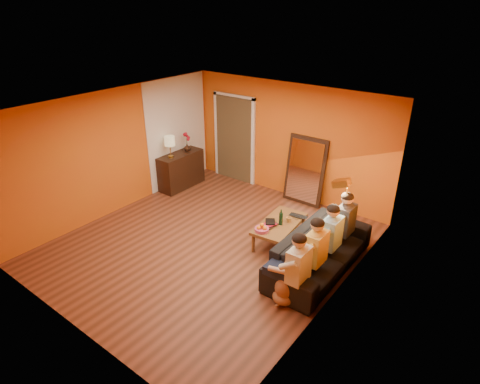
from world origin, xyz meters
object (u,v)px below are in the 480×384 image
Objects in this scene: person_far_left at (298,270)px; tumbler at (289,220)px; coffee_table at (279,232)px; sideboard at (181,170)px; table_lamp at (170,147)px; wine_bottle at (281,217)px; floor_lamp at (344,219)px; dog at (287,283)px; person_far_right at (345,225)px; person_mid_right at (331,238)px; vase at (187,147)px; person_mid_left at (316,253)px; mirror_frame at (305,171)px; laptop at (298,217)px; sofa at (320,252)px.

person_far_left is 1.74m from tumbler.
person_far_left reaches higher than coffee_table.
table_lamp is at bearing -90.00° from sideboard.
sideboard is at bearing 167.35° from wine_bottle.
floor_lamp reaches higher than sideboard.
coffee_table is 1.87× the size of dog.
person_far_right is 3.94× the size of wine_bottle.
person_mid_right is 6.97× the size of vase.
tumbler is at bearing -4.59° from table_lamp.
coffee_table is 1.00× the size of person_mid_left.
sideboard is at bearing 155.53° from person_far_left.
table_lamp is at bearing -90.00° from vase.
laptop is at bearing -65.79° from mirror_frame.
floor_lamp is (1.09, 0.33, 0.51)m from coffee_table.
floor_lamp is 13.78× the size of tumbler.
laptop is at bearing -5.67° from sideboard.
vase reaches higher than wine_bottle.
laptop is at bearing 176.23° from floor_lamp.
mirror_frame is 3.43m from dog.
person_mid_right is (0.00, 1.10, 0.00)m from person_far_left.
person_mid_right is (1.58, -1.97, -0.15)m from mirror_frame.
table_lamp is (0.00, -0.30, 0.68)m from sideboard.
vase is (-3.43, 0.59, 0.50)m from laptop.
person_mid_right is at bearing -52.43° from sofa.
tumbler is (-1.00, 1.42, -0.14)m from person_far_left.
person_far_right is at bearing -6.86° from laptop.
person_mid_right is 3.94× the size of wine_bottle.
wine_bottle is (-0.91, 1.28, 0.25)m from dog.
person_far_left is 3.45× the size of laptop.
sideboard is 0.57m from vase.
mirror_frame reaches higher than floor_lamp.
sideboard is at bearing 175.56° from person_far_right.
person_mid_right and person_far_right have the same top height.
sofa is 1.03m from dog.
mirror_frame reaches higher than person_far_left.
dog is at bearing -97.96° from person_mid_right.
vase reaches higher than coffee_table.
vase reaches higher than sideboard.
mirror_frame is 1.59m from laptop.
person_far_left reaches higher than vase.
table_lamp is 0.35× the size of floor_lamp.
floor_lamp reaches higher than person_far_right.
sideboard is 11.29× the size of tumbler.
vase reaches higher than tumbler.
table_lamp is at bearing 172.39° from wine_bottle.
vase is at bearing 158.43° from coffee_table.
sofa is at bearing -45.58° from laptop.
sideboard is 1.81× the size of dog.
sofa is 7.54× the size of wine_bottle.
dog is (4.21, -1.72, -0.78)m from table_lamp.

